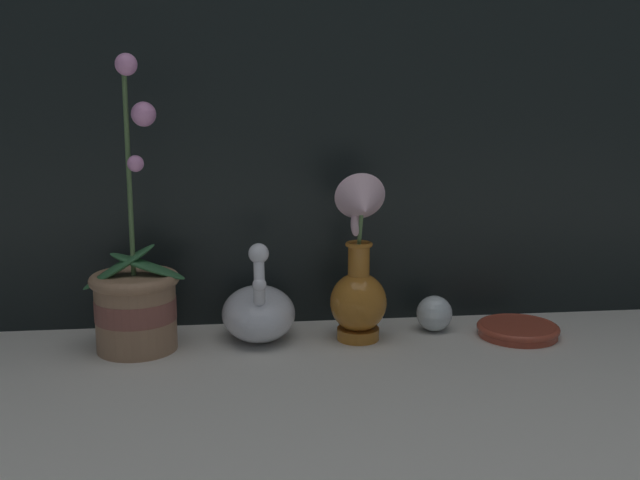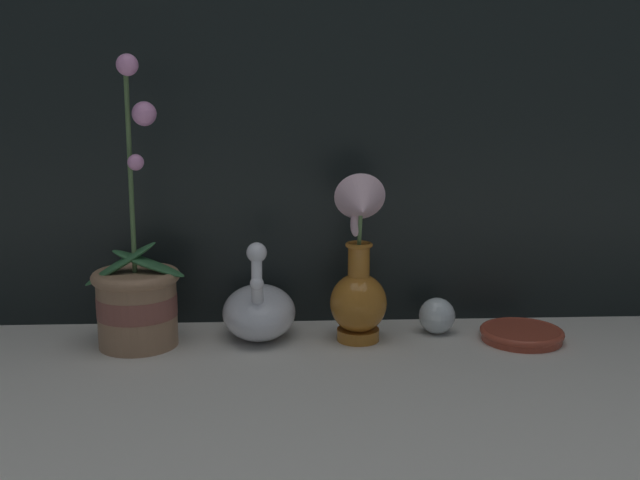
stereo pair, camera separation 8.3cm
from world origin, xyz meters
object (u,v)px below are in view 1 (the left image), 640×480
object	(u,v)px
orchid_potted_plant	(136,299)
blue_vase	(359,277)
amber_dish	(518,329)
swan_figurine	(258,310)
glass_sphere	(434,313)

from	to	relation	value
orchid_potted_plant	blue_vase	size ratio (longest dim) A/B	1.65
amber_dish	swan_figurine	bearing A→B (deg)	175.19
orchid_potted_plant	swan_figurine	world-z (taller)	orchid_potted_plant
blue_vase	glass_sphere	distance (m)	0.17
swan_figurine	glass_sphere	size ratio (longest dim) A/B	2.89
blue_vase	glass_sphere	xyz separation A→B (m)	(0.14, 0.04, -0.08)
swan_figurine	blue_vase	distance (m)	0.19
glass_sphere	blue_vase	bearing A→B (deg)	-165.17
glass_sphere	amber_dish	distance (m)	0.15
orchid_potted_plant	blue_vase	xyz separation A→B (m)	(0.38, 0.00, 0.03)
orchid_potted_plant	amber_dish	bearing A→B (deg)	-0.56
orchid_potted_plant	amber_dish	world-z (taller)	orchid_potted_plant
orchid_potted_plant	blue_vase	distance (m)	0.38
glass_sphere	amber_dish	size ratio (longest dim) A/B	0.45
swan_figurine	glass_sphere	world-z (taller)	swan_figurine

